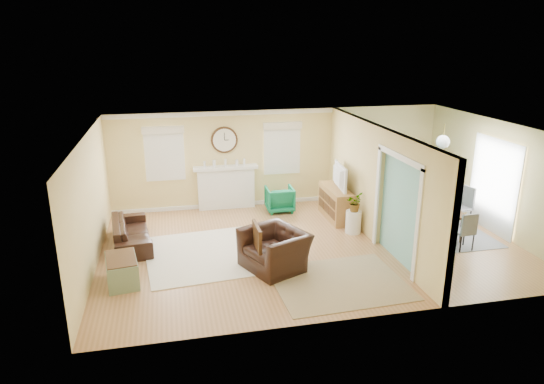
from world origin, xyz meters
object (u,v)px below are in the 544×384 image
Objects in this scene: dining_table at (433,217)px; green_chair at (280,199)px; credenza at (336,203)px; sofa at (131,233)px; eames_chair at (274,250)px.

green_chair is at bearing 69.67° from dining_table.
credenza is 2.36m from dining_table.
dining_table reaches higher than sofa.
sofa is 1.62× the size of eames_chair.
eames_chair is 1.67× the size of green_chair.
eames_chair is 3.22m from credenza.
green_chair is at bearing -75.13° from sofa.
sofa is at bearing 96.86° from dining_table.
sofa is at bearing -146.53° from eames_chair.
sofa is 5.02m from credenza.
eames_chair reaches higher than dining_table.
green_chair is 1.52m from credenza.
dining_table is (2.02, -1.23, -0.08)m from credenza.
eames_chair is 4.31m from dining_table.
dining_table is (3.29, -2.06, -0.01)m from green_chair.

